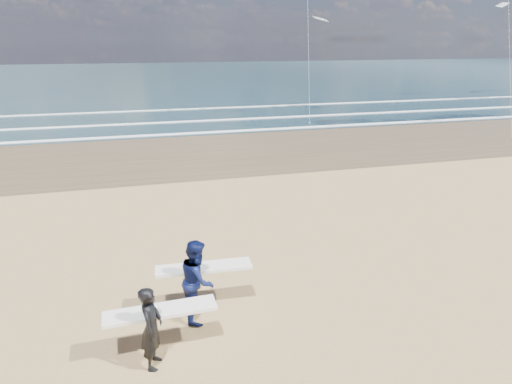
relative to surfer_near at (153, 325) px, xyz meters
name	(u,v)px	position (x,y,z in m)	size (l,w,h in m)	color
wet_sand_strip	(452,135)	(20.45, 17.80, -0.86)	(220.00, 12.00, 0.01)	#4C3D29
ocean	(249,75)	(20.45, 71.80, -0.86)	(220.00, 100.00, 0.02)	#1A3239
foam_breakers	(375,112)	(20.45, 27.90, -0.82)	(220.00, 11.70, 0.05)	white
surfer_near	(153,325)	(0.00, 0.00, 0.00)	(2.22, 1.00, 1.70)	black
surfer_far	(198,279)	(1.07, 1.35, 0.09)	(2.23, 1.20, 1.90)	#0B133E
kite_0	(509,11)	(23.20, 17.58, 6.86)	(7.53, 4.93, 12.74)	slate
kite_1	(308,36)	(13.50, 26.70, 5.41)	(5.77, 4.73, 11.39)	slate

